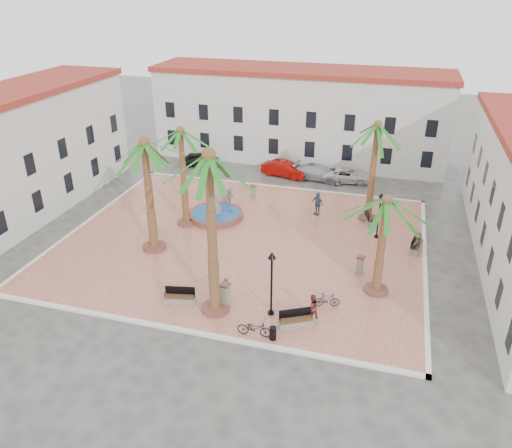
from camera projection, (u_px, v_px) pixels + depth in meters
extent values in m
plane|color=#56544F|center=(243.00, 241.00, 37.26)|extent=(120.00, 120.00, 0.00)
cube|color=#D07962|center=(243.00, 241.00, 37.23)|extent=(26.00, 22.00, 0.15)
cube|color=silver|center=(278.00, 187.00, 46.69)|extent=(26.30, 0.30, 0.16)
cube|color=silver|center=(184.00, 331.00, 27.76)|extent=(26.30, 0.30, 0.16)
cube|color=silver|center=(425.00, 265.00, 34.02)|extent=(0.30, 22.30, 0.16)
cube|color=silver|center=(90.00, 220.00, 40.43)|extent=(0.30, 22.30, 0.16)
cube|color=silver|center=(299.00, 117.00, 52.47)|extent=(30.00, 7.00, 9.00)
cube|color=maroon|center=(301.00, 70.00, 50.35)|extent=(30.40, 7.40, 0.50)
cube|color=black|center=(172.00, 137.00, 53.74)|extent=(1.00, 0.12, 1.60)
cube|color=black|center=(205.00, 140.00, 52.81)|extent=(1.00, 0.12, 1.60)
cube|color=black|center=(239.00, 143.00, 51.89)|extent=(1.00, 0.12, 1.60)
cube|color=black|center=(273.00, 146.00, 50.96)|extent=(1.00, 0.12, 1.60)
cube|color=black|center=(310.00, 149.00, 50.04)|extent=(1.00, 0.12, 1.60)
cube|color=black|center=(347.00, 153.00, 49.11)|extent=(1.00, 0.12, 1.60)
cube|color=black|center=(386.00, 156.00, 48.19)|extent=(1.00, 0.12, 1.60)
cube|color=black|center=(427.00, 160.00, 47.26)|extent=(1.00, 0.12, 1.60)
cube|color=black|center=(170.00, 110.00, 52.40)|extent=(1.00, 0.12, 1.60)
cube|color=black|center=(204.00, 112.00, 51.47)|extent=(1.00, 0.12, 1.60)
cube|color=black|center=(238.00, 115.00, 50.55)|extent=(1.00, 0.12, 1.60)
cube|color=black|center=(274.00, 117.00, 49.62)|extent=(1.00, 0.12, 1.60)
cube|color=black|center=(311.00, 120.00, 48.70)|extent=(1.00, 0.12, 1.60)
cube|color=black|center=(350.00, 123.00, 47.77)|extent=(1.00, 0.12, 1.60)
cube|color=black|center=(390.00, 126.00, 46.85)|extent=(1.00, 0.12, 1.60)
cube|color=black|center=(432.00, 129.00, 45.92)|extent=(1.00, 0.12, 1.60)
cube|color=black|center=(511.00, 337.00, 24.03)|extent=(0.12, 1.00, 1.60)
cube|color=black|center=(500.00, 294.00, 27.23)|extent=(0.12, 1.00, 1.60)
cube|color=black|center=(491.00, 261.00, 30.43)|extent=(0.12, 1.00, 1.60)
cube|color=black|center=(484.00, 234.00, 33.62)|extent=(0.12, 1.00, 1.60)
cube|color=black|center=(478.00, 211.00, 36.82)|extent=(0.12, 1.00, 1.60)
cube|color=black|center=(473.00, 193.00, 40.02)|extent=(0.12, 1.00, 1.60)
cube|color=black|center=(469.00, 177.00, 43.21)|extent=(0.12, 1.00, 1.60)
cube|color=black|center=(502.00, 217.00, 29.09)|extent=(0.12, 1.00, 1.60)
cube|color=black|center=(493.00, 193.00, 32.29)|extent=(0.12, 1.00, 1.60)
cube|color=black|center=(486.00, 173.00, 35.48)|extent=(0.12, 1.00, 1.60)
cube|color=black|center=(480.00, 157.00, 38.68)|extent=(0.12, 1.00, 1.60)
cube|color=black|center=(475.00, 143.00, 41.88)|extent=(0.12, 1.00, 1.60)
cube|color=silver|center=(16.00, 158.00, 39.83)|extent=(6.00, 24.00, 9.50)
cube|color=maroon|center=(1.00, 95.00, 37.60)|extent=(6.40, 24.40, 0.50)
cube|color=black|center=(0.00, 223.00, 35.07)|extent=(0.12, 1.00, 1.60)
cube|color=black|center=(37.00, 201.00, 38.51)|extent=(0.12, 1.00, 1.60)
cube|color=black|center=(68.00, 183.00, 41.95)|extent=(0.12, 1.00, 1.60)
cube|color=black|center=(95.00, 167.00, 45.40)|extent=(0.12, 1.00, 1.60)
cube|color=black|center=(117.00, 154.00, 48.84)|extent=(0.12, 1.00, 1.60)
cube|color=black|center=(30.00, 164.00, 37.17)|extent=(0.12, 1.00, 1.60)
cube|color=black|center=(62.00, 148.00, 40.62)|extent=(0.12, 1.00, 1.60)
cube|color=black|center=(90.00, 135.00, 44.06)|extent=(0.12, 1.00, 1.60)
cube|color=black|center=(113.00, 123.00, 47.50)|extent=(0.12, 1.00, 1.60)
cylinder|color=brown|center=(216.00, 215.00, 40.57)|extent=(4.42, 4.42, 0.42)
cylinder|color=#194C8C|center=(216.00, 213.00, 40.49)|extent=(3.90, 3.90, 0.06)
cylinder|color=gray|center=(216.00, 213.00, 40.48)|extent=(0.95, 0.95, 0.84)
cylinder|color=gray|center=(215.00, 203.00, 40.10)|extent=(0.63, 0.63, 1.26)
sphere|color=gray|center=(215.00, 194.00, 39.75)|extent=(0.46, 0.46, 0.46)
cylinder|color=brown|center=(187.00, 222.00, 39.59)|extent=(1.44, 1.44, 0.22)
cylinder|color=brown|center=(184.00, 178.00, 37.90)|extent=(0.47, 0.47, 7.35)
sphere|color=brown|center=(180.00, 130.00, 36.26)|extent=(0.63, 0.63, 0.63)
cylinder|color=brown|center=(155.00, 247.00, 35.99)|extent=(1.67, 1.67, 0.25)
cylinder|color=brown|center=(149.00, 196.00, 34.22)|extent=(0.54, 0.54, 7.68)
sphere|color=brown|center=(144.00, 142.00, 32.51)|extent=(0.73, 0.73, 0.73)
cylinder|color=brown|center=(215.00, 308.00, 29.32)|extent=(1.66, 1.66, 0.25)
cylinder|color=brown|center=(212.00, 236.00, 27.18)|extent=(0.54, 0.54, 9.33)
sphere|color=brown|center=(208.00, 154.00, 25.11)|extent=(0.73, 0.73, 0.73)
cylinder|color=brown|center=(376.00, 290.00, 31.08)|extent=(1.48, 1.48, 0.22)
cylinder|color=brown|center=(381.00, 246.00, 29.69)|extent=(0.48, 0.48, 6.01)
sphere|color=brown|center=(387.00, 200.00, 28.35)|extent=(0.65, 0.65, 0.65)
cylinder|color=brown|center=(368.00, 218.00, 40.36)|extent=(1.49, 1.49, 0.22)
cylinder|color=brown|center=(373.00, 172.00, 38.63)|extent=(0.48, 0.48, 7.56)
sphere|color=brown|center=(378.00, 124.00, 36.94)|extent=(0.65, 0.65, 0.65)
cube|color=gray|center=(180.00, 300.00, 29.91)|extent=(1.99, 0.96, 0.43)
cube|color=#56351E|center=(180.00, 297.00, 29.80)|extent=(1.88, 0.89, 0.06)
cube|color=black|center=(180.00, 290.00, 29.88)|extent=(1.78, 0.42, 0.53)
cylinder|color=black|center=(165.00, 294.00, 29.81)|extent=(0.05, 0.05, 0.32)
cylinder|color=black|center=(194.00, 295.00, 29.69)|extent=(0.05, 0.05, 0.32)
cube|color=gray|center=(296.00, 323.00, 27.90)|extent=(2.01, 1.45, 0.44)
cube|color=#56351E|center=(296.00, 320.00, 27.79)|extent=(1.89, 1.35, 0.07)
cube|color=black|center=(295.00, 313.00, 27.87)|extent=(1.66, 0.92, 0.54)
cylinder|color=black|center=(280.00, 320.00, 27.55)|extent=(0.05, 0.05, 0.33)
cylinder|color=black|center=(312.00, 315.00, 27.90)|extent=(0.05, 0.05, 0.33)
cube|color=gray|center=(416.00, 247.00, 35.74)|extent=(0.98, 2.02, 0.43)
cube|color=#56351E|center=(417.00, 244.00, 35.63)|extent=(0.91, 1.90, 0.06)
cube|color=black|center=(414.00, 240.00, 35.60)|extent=(0.43, 1.80, 0.54)
cylinder|color=black|center=(414.00, 248.00, 34.85)|extent=(0.05, 0.05, 0.32)
cylinder|color=black|center=(420.00, 237.00, 36.29)|extent=(0.05, 0.05, 0.32)
cube|color=gray|center=(369.00, 220.00, 39.79)|extent=(1.08, 1.96, 0.42)
cube|color=#56351E|center=(369.00, 217.00, 39.68)|extent=(1.00, 1.84, 0.06)
cube|color=black|center=(367.00, 214.00, 39.56)|extent=(0.55, 1.71, 0.52)
cylinder|color=black|center=(372.00, 220.00, 38.84)|extent=(0.05, 0.05, 0.31)
cylinder|color=black|center=(367.00, 211.00, 40.42)|extent=(0.05, 0.05, 0.31)
cylinder|color=black|center=(271.00, 313.00, 29.00)|extent=(0.37, 0.37, 0.16)
cylinder|color=black|center=(271.00, 286.00, 28.16)|extent=(0.12, 0.12, 3.70)
cone|color=black|center=(272.00, 255.00, 27.27)|extent=(0.45, 0.45, 0.41)
sphere|color=beige|center=(272.00, 257.00, 27.34)|extent=(0.25, 0.25, 0.25)
cylinder|color=black|center=(376.00, 236.00, 37.52)|extent=(0.32, 0.32, 0.14)
cylinder|color=black|center=(379.00, 217.00, 36.79)|extent=(0.11, 0.11, 3.24)
cone|color=black|center=(381.00, 195.00, 36.01)|extent=(0.40, 0.40, 0.36)
sphere|color=beige|center=(381.00, 197.00, 36.07)|extent=(0.22, 0.22, 0.22)
cube|color=gray|center=(225.00, 296.00, 29.43)|extent=(0.51, 0.51, 1.43)
cube|color=brown|center=(225.00, 285.00, 29.09)|extent=(0.64, 0.64, 0.11)
cube|color=gray|center=(253.00, 192.00, 43.88)|extent=(0.42, 0.42, 1.17)
cube|color=brown|center=(253.00, 186.00, 43.60)|extent=(0.53, 0.53, 0.09)
cube|color=gray|center=(360.00, 266.00, 32.69)|extent=(0.45, 0.45, 1.19)
cube|color=brown|center=(361.00, 257.00, 32.40)|extent=(0.56, 0.56, 0.09)
cylinder|color=black|center=(273.00, 333.00, 26.86)|extent=(0.39, 0.39, 0.76)
imported|color=#3B3F57|center=(226.00, 289.00, 29.98)|extent=(0.63, 0.48, 1.55)
imported|color=black|center=(254.00, 328.00, 27.06)|extent=(1.95, 0.78, 1.00)
imported|color=#5B261F|center=(312.00, 307.00, 28.30)|extent=(0.98, 0.95, 1.59)
imported|color=black|center=(327.00, 300.00, 29.47)|extent=(1.62, 0.84, 0.94)
imported|color=#9F7A64|center=(224.00, 196.00, 42.52)|extent=(0.95, 0.88, 1.64)
imported|color=#35475C|center=(317.00, 203.00, 40.74)|extent=(1.22, 1.02, 1.96)
imported|color=#55545A|center=(230.00, 197.00, 42.36)|extent=(0.95, 1.20, 1.63)
imported|color=#6F6055|center=(417.00, 242.00, 35.22)|extent=(0.72, 1.51, 1.56)
imported|color=black|center=(200.00, 159.00, 51.89)|extent=(4.43, 2.82, 1.40)
imported|color=#8D0904|center=(285.00, 169.00, 49.09)|extent=(4.83, 2.54, 1.51)
imported|color=#AEAFB7|center=(319.00, 173.00, 48.30)|extent=(5.24, 2.73, 1.45)
imported|color=silver|center=(346.00, 175.00, 47.84)|extent=(4.92, 2.65, 1.31)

